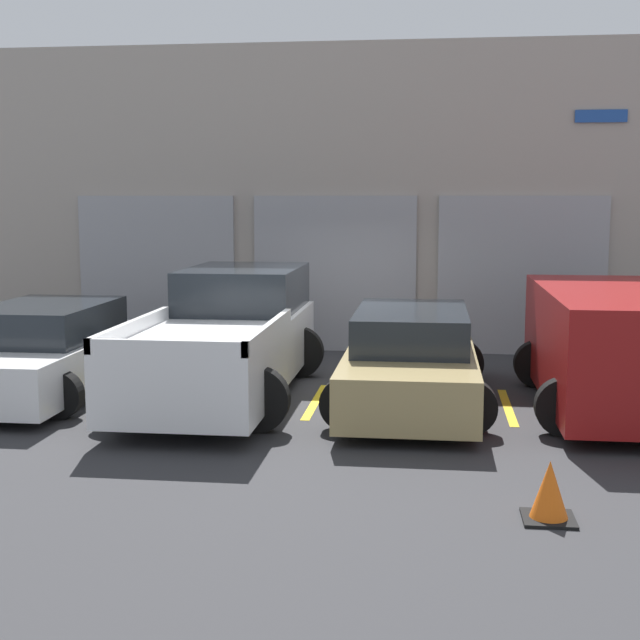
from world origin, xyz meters
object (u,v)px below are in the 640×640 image
object	(u,v)px
sedan_white	(45,352)
sedan_side	(610,345)
pickup_truck	(228,338)
traffic_cone	(549,493)
van_right	(411,360)

from	to	relation	value
sedan_white	sedan_side	bearing A→B (deg)	-0.17
pickup_truck	sedan_side	world-z (taller)	pickup_truck
sedan_white	traffic_cone	xyz separation A→B (m)	(6.69, -4.41, -0.37)
pickup_truck	sedan_white	bearing A→B (deg)	-173.66
van_right	traffic_cone	world-z (taller)	van_right
sedan_side	pickup_truck	bearing A→B (deg)	176.57
pickup_truck	sedan_white	world-z (taller)	pickup_truck
pickup_truck	van_right	distance (m)	2.70
sedan_side	traffic_cone	world-z (taller)	sedan_side
pickup_truck	sedan_side	xyz separation A→B (m)	(5.35, -0.32, 0.06)
sedan_side	traffic_cone	distance (m)	4.63
van_right	traffic_cone	bearing A→B (deg)	-73.07
sedan_white	traffic_cone	bearing A→B (deg)	-33.37
van_right	sedan_white	bearing A→B (deg)	-179.98
sedan_side	sedan_white	bearing A→B (deg)	179.83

